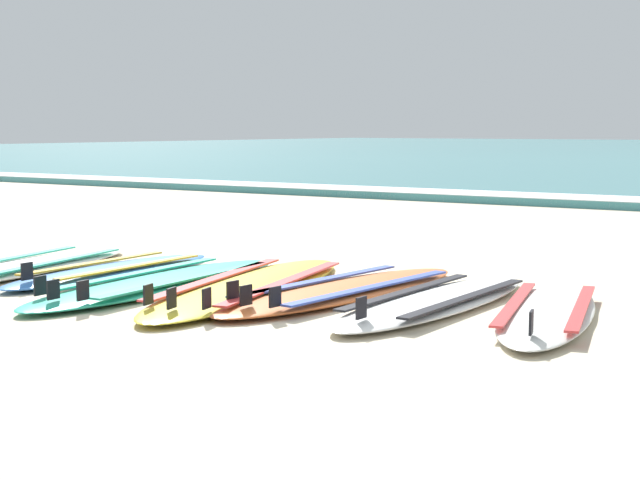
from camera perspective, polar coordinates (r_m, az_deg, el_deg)
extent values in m
plane|color=beige|center=(6.28, -3.06, -2.70)|extent=(80.00, 80.00, 0.00)
cube|color=white|center=(13.05, 16.76, 2.12)|extent=(80.00, 1.01, 0.11)
ellipsoid|color=white|center=(7.19, -16.73, -1.50)|extent=(0.98, 2.30, 0.07)
cube|color=teal|center=(7.31, -17.98, -1.09)|extent=(0.38, 1.55, 0.01)
cube|color=teal|center=(7.06, -15.46, -1.27)|extent=(0.38, 1.55, 0.01)
ellipsoid|color=#3875CC|center=(6.84, -12.04, -1.76)|extent=(0.52, 1.93, 0.07)
cube|color=gold|center=(6.96, -13.08, -1.31)|extent=(0.10, 1.35, 0.01)
cube|color=gold|center=(6.72, -10.99, -1.54)|extent=(0.10, 1.35, 0.01)
cube|color=black|center=(6.32, -16.78, -1.76)|extent=(0.01, 0.09, 0.11)
ellipsoid|color=#2DB793|center=(6.26, -9.30, -2.48)|extent=(0.72, 2.39, 0.07)
cube|color=teal|center=(6.39, -10.78, -1.95)|extent=(0.17, 1.66, 0.01)
cube|color=teal|center=(6.12, -7.77, -2.27)|extent=(0.17, 1.66, 0.01)
cube|color=black|center=(5.57, -15.35, -2.81)|extent=(0.02, 0.09, 0.11)
cube|color=black|center=(5.73, -16.07, -2.58)|extent=(0.02, 0.09, 0.11)
cube|color=black|center=(5.50, -13.71, -2.88)|extent=(0.02, 0.09, 0.11)
ellipsoid|color=yellow|center=(6.05, -4.09, -2.72)|extent=(1.17, 2.62, 0.07)
cube|color=#D13838|center=(6.14, -6.04, -2.21)|extent=(0.48, 1.75, 0.01)
cube|color=#D13838|center=(5.95, -2.10, -2.46)|extent=(0.48, 1.75, 0.01)
cube|color=black|center=(5.16, -8.68, -3.38)|extent=(0.03, 0.09, 0.11)
cube|color=black|center=(5.30, -10.02, -3.15)|extent=(0.03, 0.09, 0.11)
cube|color=black|center=(5.14, -6.65, -3.41)|extent=(0.03, 0.09, 0.11)
ellipsoid|color=orange|center=(5.89, 1.42, -2.97)|extent=(0.76, 2.28, 0.07)
cube|color=#334CB2|center=(6.00, -0.11, -2.39)|extent=(0.22, 1.57, 0.01)
cube|color=#334CB2|center=(5.76, 3.03, -2.77)|extent=(0.22, 1.57, 0.01)
cube|color=black|center=(5.21, -4.36, -3.24)|extent=(0.02, 0.09, 0.11)
cube|color=black|center=(5.36, -5.13, -2.97)|extent=(0.02, 0.09, 0.11)
cube|color=black|center=(5.15, -2.65, -3.34)|extent=(0.02, 0.09, 0.11)
ellipsoid|color=white|center=(5.55, 6.80, -3.59)|extent=(0.55, 2.08, 0.07)
cube|color=black|center=(5.63, 5.11, -3.01)|extent=(0.09, 1.45, 0.01)
cube|color=black|center=(5.47, 8.55, -3.35)|extent=(0.09, 1.45, 0.01)
cube|color=black|center=(4.84, 2.43, -3.98)|extent=(0.01, 0.09, 0.11)
ellipsoid|color=silver|center=(5.33, 13.16, -4.15)|extent=(0.95, 1.99, 0.07)
cube|color=#D13838|center=(5.35, 11.32, -3.63)|extent=(0.40, 1.32, 0.01)
cube|color=#D13838|center=(5.31, 15.04, -3.79)|extent=(0.40, 1.32, 0.01)
cube|color=black|center=(4.58, 12.26, -4.74)|extent=(0.03, 0.09, 0.11)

